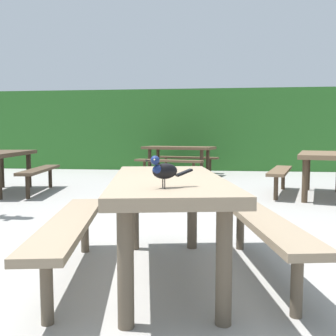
{
  "coord_description": "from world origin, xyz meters",
  "views": [
    {
      "loc": [
        0.43,
        -2.37,
        1.04
      ],
      "look_at": [
        0.17,
        -0.13,
        0.84
      ],
      "focal_mm": 40.1,
      "sensor_mm": 36.0,
      "label": 1
    }
  ],
  "objects": [
    {
      "name": "picnic_table_far_centre",
      "position": [
        -3.32,
        3.91,
        0.56
      ],
      "size": [
        1.9,
        1.93,
        0.74
      ],
      "color": "#473828",
      "rests_on": "ground"
    },
    {
      "name": "ground_plane",
      "position": [
        0.0,
        0.0,
        0.0
      ],
      "size": [
        60.0,
        60.0,
        0.0
      ],
      "primitive_type": "plane",
      "color": "gray"
    },
    {
      "name": "hedge_wall",
      "position": [
        0.0,
        9.26,
        1.18
      ],
      "size": [
        28.0,
        1.44,
        2.36
      ],
      "primitive_type": "cube",
      "color": "#2D6B28",
      "rests_on": "ground"
    },
    {
      "name": "picnic_table_mid_left",
      "position": [
        2.31,
        4.15,
        0.56
      ],
      "size": [
        2.07,
        2.09,
        0.74
      ],
      "color": "brown",
      "rests_on": "ground"
    },
    {
      "name": "bird_grackle",
      "position": [
        0.16,
        -0.29,
        0.84
      ],
      "size": [
        0.26,
        0.17,
        0.18
      ],
      "color": "black",
      "rests_on": "picnic_table_foreground"
    },
    {
      "name": "picnic_table_mid_right",
      "position": [
        -0.4,
        7.26,
        0.56
      ],
      "size": [
        2.1,
        2.08,
        0.74
      ],
      "color": "brown",
      "rests_on": "ground"
    },
    {
      "name": "picnic_table_foreground",
      "position": [
        0.12,
        0.28,
        0.56
      ],
      "size": [
        1.95,
        1.97,
        0.74
      ],
      "color": "#84725B",
      "rests_on": "ground"
    }
  ]
}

